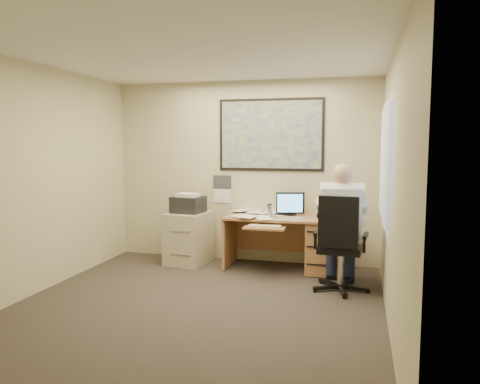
% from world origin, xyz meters
% --- Properties ---
extents(room_shell, '(4.00, 4.50, 2.70)m').
position_xyz_m(room_shell, '(0.00, 0.00, 1.35)').
color(room_shell, '#332D27').
rests_on(room_shell, ground).
extents(desk, '(1.60, 0.97, 1.07)m').
position_xyz_m(desk, '(0.99, 1.90, 0.44)').
color(desk, '#A26E45').
rests_on(desk, ground).
extents(world_map, '(1.56, 0.03, 1.06)m').
position_xyz_m(world_map, '(0.41, 2.23, 1.90)').
color(world_map, '#1E4C93').
rests_on(world_map, room_shell).
extents(wall_calendar, '(0.28, 0.01, 0.42)m').
position_xyz_m(wall_calendar, '(-0.34, 2.24, 1.08)').
color(wall_calendar, white).
rests_on(wall_calendar, room_shell).
extents(window_blinds, '(0.06, 1.40, 1.30)m').
position_xyz_m(window_blinds, '(1.97, 0.80, 1.55)').
color(window_blinds, '#EBE6CB').
rests_on(window_blinds, room_shell).
extents(filing_cabinet, '(0.62, 0.72, 1.05)m').
position_xyz_m(filing_cabinet, '(-0.74, 1.85, 0.45)').
color(filing_cabinet, '#BBB296').
rests_on(filing_cabinet, ground).
extents(office_chair, '(0.77, 0.77, 1.18)m').
position_xyz_m(office_chair, '(1.50, 1.03, 0.34)').
color(office_chair, black).
rests_on(office_chair, ground).
extents(person, '(0.69, 0.96, 1.54)m').
position_xyz_m(person, '(1.50, 1.12, 0.77)').
color(person, white).
rests_on(person, office_chair).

